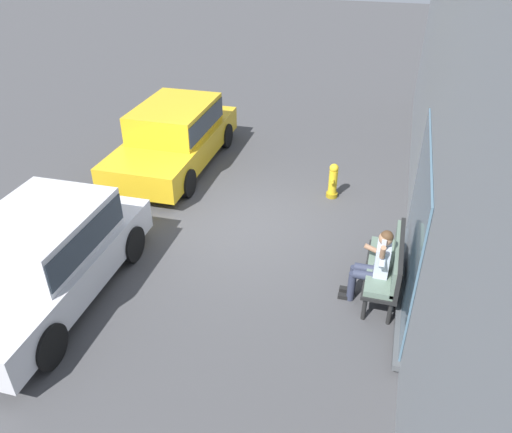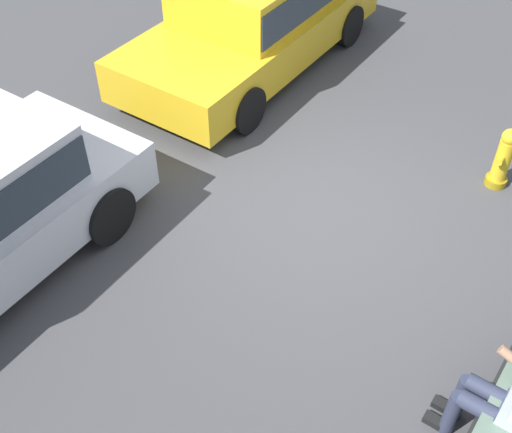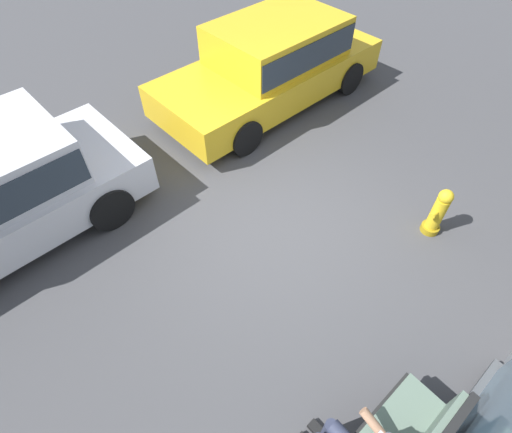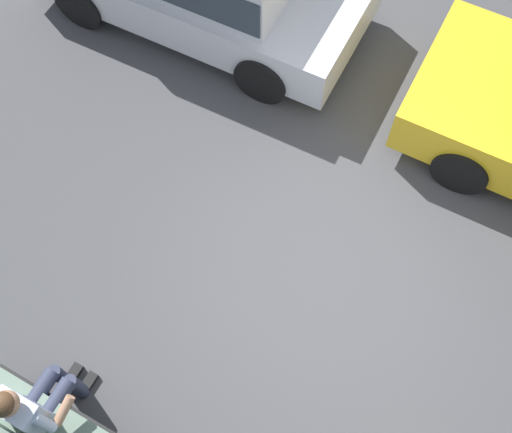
{
  "view_description": "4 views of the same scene",
  "coord_description": "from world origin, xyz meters",
  "px_view_note": "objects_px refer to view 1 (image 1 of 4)",
  "views": [
    {
      "loc": [
        8.27,
        2.6,
        5.56
      ],
      "look_at": [
        1.13,
        0.55,
        0.95
      ],
      "focal_mm": 35.0,
      "sensor_mm": 36.0,
      "label": 1
    },
    {
      "loc": [
        4.9,
        2.6,
        5.15
      ],
      "look_at": [
        1.38,
        0.09,
        1.0
      ],
      "focal_mm": 45.0,
      "sensor_mm": 36.0,
      "label": 2
    },
    {
      "loc": [
        2.71,
        2.6,
        4.56
      ],
      "look_at": [
        0.73,
        0.38,
        1.12
      ],
      "focal_mm": 28.0,
      "sensor_mm": 36.0,
      "label": 3
    },
    {
      "loc": [
        -0.51,
        2.6,
        6.44
      ],
      "look_at": [
        0.78,
        0.24,
        0.93
      ],
      "focal_mm": 45.0,
      "sensor_mm": 36.0,
      "label": 4
    }
  ],
  "objects_px": {
    "parked_car_near": "(175,133)",
    "fire_hydrant": "(333,181)",
    "person_on_phone": "(375,264)",
    "bench": "(389,264)",
    "parked_car_mid": "(43,253)"
  },
  "relations": [
    {
      "from": "person_on_phone",
      "to": "fire_hydrant",
      "type": "relative_size",
      "value": 1.7
    },
    {
      "from": "fire_hydrant",
      "to": "person_on_phone",
      "type": "bearing_deg",
      "value": 19.02
    },
    {
      "from": "parked_car_mid",
      "to": "fire_hydrant",
      "type": "xyz_separation_m",
      "value": [
        -4.6,
        4.03,
        -0.44
      ]
    },
    {
      "from": "person_on_phone",
      "to": "parked_car_near",
      "type": "bearing_deg",
      "value": -127.07
    },
    {
      "from": "bench",
      "to": "fire_hydrant",
      "type": "distance_m",
      "value": 3.36
    },
    {
      "from": "person_on_phone",
      "to": "fire_hydrant",
      "type": "bearing_deg",
      "value": -160.98
    },
    {
      "from": "parked_car_near",
      "to": "fire_hydrant",
      "type": "bearing_deg",
      "value": 81.27
    },
    {
      "from": "parked_car_mid",
      "to": "fire_hydrant",
      "type": "relative_size",
      "value": 5.19
    },
    {
      "from": "person_on_phone",
      "to": "parked_car_mid",
      "type": "relative_size",
      "value": 0.33
    },
    {
      "from": "parked_car_mid",
      "to": "fire_hydrant",
      "type": "bearing_deg",
      "value": 138.74
    },
    {
      "from": "parked_car_near",
      "to": "fire_hydrant",
      "type": "distance_m",
      "value": 4.12
    },
    {
      "from": "bench",
      "to": "parked_car_mid",
      "type": "xyz_separation_m",
      "value": [
        1.53,
        -5.39,
        0.22
      ]
    },
    {
      "from": "bench",
      "to": "parked_car_near",
      "type": "height_order",
      "value": "parked_car_near"
    },
    {
      "from": "person_on_phone",
      "to": "parked_car_near",
      "type": "xyz_separation_m",
      "value": [
        -3.91,
        -5.18,
        0.09
      ]
    },
    {
      "from": "bench",
      "to": "fire_hydrant",
      "type": "relative_size",
      "value": 2.0
    }
  ]
}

